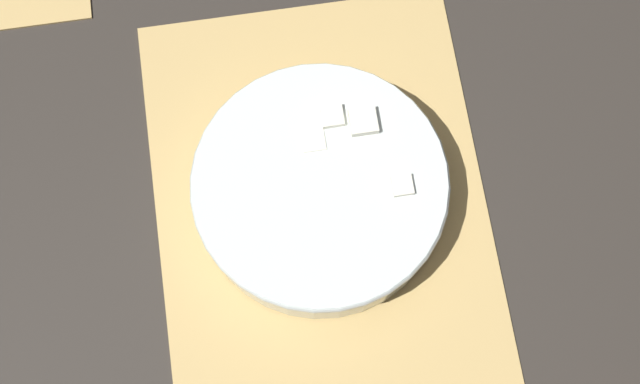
{
  "coord_description": "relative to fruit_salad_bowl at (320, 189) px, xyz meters",
  "views": [
    {
      "loc": [
        -0.27,
        0.04,
        0.96
      ],
      "look_at": [
        0.0,
        0.0,
        0.03
      ],
      "focal_mm": 50.0,
      "sensor_mm": 36.0,
      "label": 1
    }
  ],
  "objects": [
    {
      "name": "ground_plane",
      "position": [
        -0.0,
        0.0,
        -0.04
      ],
      "size": [
        6.0,
        6.0,
        0.0
      ],
      "primitive_type": "plane",
      "color": "#2D2823"
    },
    {
      "name": "fruit_salad_bowl",
      "position": [
        0.0,
        0.0,
        0.0
      ],
      "size": [
        0.28,
        0.28,
        0.08
      ],
      "color": "silver",
      "rests_on": "bamboo_mat_center"
    },
    {
      "name": "bamboo_mat_center",
      "position": [
        -0.0,
        0.0,
        -0.04
      ],
      "size": [
        0.48,
        0.37,
        0.01
      ],
      "color": "tan",
      "rests_on": "ground_plane"
    }
  ]
}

